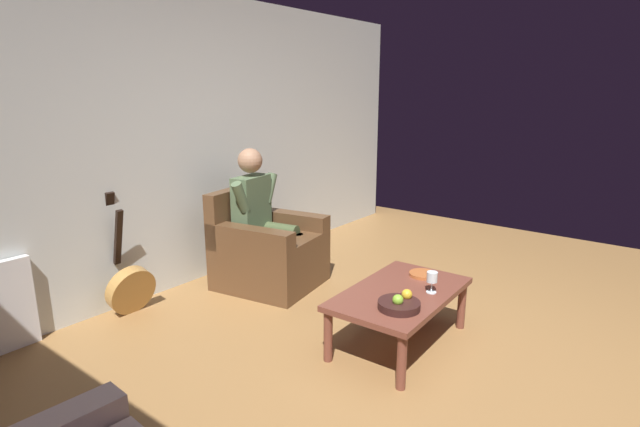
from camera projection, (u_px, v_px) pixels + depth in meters
The scene contains 9 objects.
ground_plane at pixel (472, 371), 3.16m from camera, with size 7.15×7.15×0.00m, color olive.
wall_back at pixel (191, 142), 4.45m from camera, with size 6.35×0.06×2.59m, color silver.
armchair at pixel (267, 251), 4.52m from camera, with size 0.91×0.96×0.88m.
person_seated at pixel (262, 213), 4.45m from camera, with size 0.65×0.61×1.25m.
coffee_table at pixel (400, 298), 3.44m from camera, with size 1.09×0.67×0.40m.
guitar at pixel (130, 286), 3.94m from camera, with size 0.39×0.32×0.98m.
wine_glass_near at pixel (432, 278), 3.37m from camera, with size 0.07×0.07×0.15m.
fruit_bowl at pixel (400, 304), 3.14m from camera, with size 0.27×0.27×0.11m.
decorative_dish at pixel (423, 274), 3.70m from camera, with size 0.20×0.20×0.02m, color #B25E2F.
Camera 1 is at (2.83, 0.95, 1.76)m, focal length 27.70 mm.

